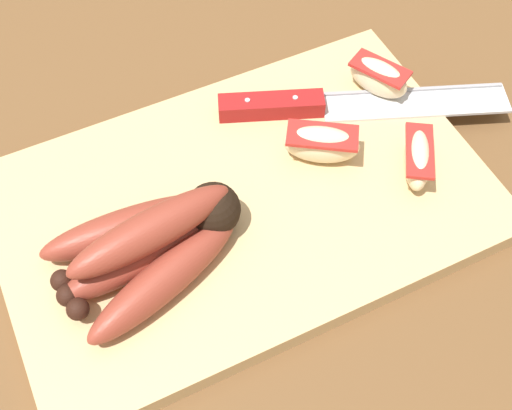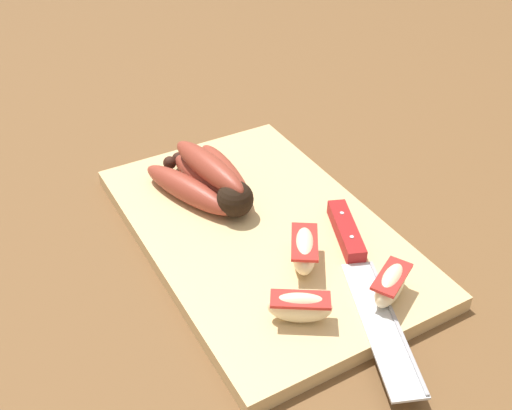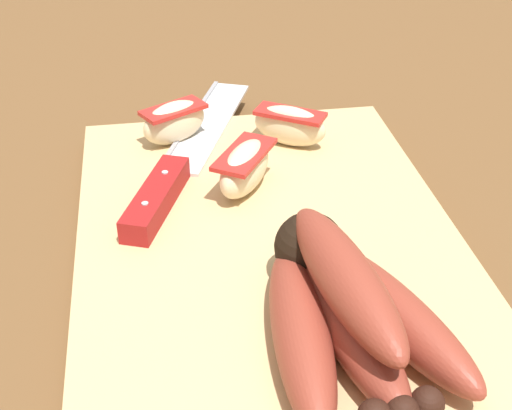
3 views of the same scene
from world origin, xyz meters
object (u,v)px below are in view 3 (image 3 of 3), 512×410
object	(u,v)px
apple_wedge_far	(174,121)
apple_wedge_middle	(290,125)
banana_bunch	(343,305)
apple_wedge_near	(245,167)
chefs_knife	(176,169)

from	to	relation	value
apple_wedge_far	apple_wedge_middle	bearing A→B (deg)	78.39
banana_bunch	apple_wedge_near	bearing A→B (deg)	-169.08
banana_bunch	apple_wedge_near	xyz separation A→B (m)	(-0.17, -0.03, -0.00)
chefs_knife	apple_wedge_near	bearing A→B (deg)	59.87
banana_bunch	chefs_knife	xyz separation A→B (m)	(-0.20, -0.08, -0.02)
banana_bunch	apple_wedge_far	xyz separation A→B (m)	(-0.26, -0.08, -0.00)
banana_bunch	chefs_knife	bearing A→B (deg)	-157.09
apple_wedge_near	apple_wedge_middle	distance (m)	0.08
chefs_knife	apple_wedge_middle	xyz separation A→B (m)	(-0.04, 0.10, 0.01)
apple_wedge_near	apple_wedge_far	bearing A→B (deg)	-151.39
apple_wedge_middle	banana_bunch	bearing A→B (deg)	-3.96
apple_wedge_far	chefs_knife	bearing A→B (deg)	-3.23
apple_wedge_near	apple_wedge_far	size ratio (longest dim) A/B	1.12
chefs_knife	apple_wedge_near	xyz separation A→B (m)	(0.03, 0.05, 0.01)
banana_bunch	apple_wedge_middle	xyz separation A→B (m)	(-0.24, 0.02, -0.00)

